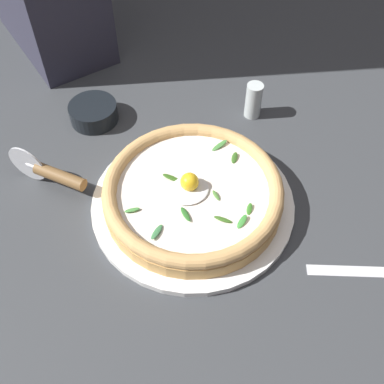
{
  "coord_description": "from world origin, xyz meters",
  "views": [
    {
      "loc": [
        0.24,
        0.4,
        0.62
      ],
      "look_at": [
        0.01,
        -0.0,
        0.03
      ],
      "focal_mm": 43.14,
      "sensor_mm": 36.0,
      "label": 1
    }
  ],
  "objects_px": {
    "pizza": "(192,191)",
    "side_bowl": "(94,112)",
    "pizza_cutter": "(51,173)",
    "pepper_shaker": "(254,100)"
  },
  "relations": [
    {
      "from": "pizza",
      "to": "pizza_cutter",
      "type": "height_order",
      "value": "same"
    },
    {
      "from": "pizza_cutter",
      "to": "side_bowl",
      "type": "bearing_deg",
      "value": -134.62
    },
    {
      "from": "side_bowl",
      "to": "pepper_shaker",
      "type": "bearing_deg",
      "value": 153.07
    },
    {
      "from": "pizza_cutter",
      "to": "pepper_shaker",
      "type": "height_order",
      "value": "same"
    },
    {
      "from": "side_bowl",
      "to": "pepper_shaker",
      "type": "relative_size",
      "value": 1.29
    },
    {
      "from": "side_bowl",
      "to": "pizza",
      "type": "bearing_deg",
      "value": 102.98
    },
    {
      "from": "pizza",
      "to": "pepper_shaker",
      "type": "distance_m",
      "value": 0.25
    },
    {
      "from": "pizza",
      "to": "side_bowl",
      "type": "height_order",
      "value": "pizza"
    },
    {
      "from": "side_bowl",
      "to": "pizza_cutter",
      "type": "bearing_deg",
      "value": 45.38
    },
    {
      "from": "side_bowl",
      "to": "pepper_shaker",
      "type": "height_order",
      "value": "pepper_shaker"
    }
  ]
}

